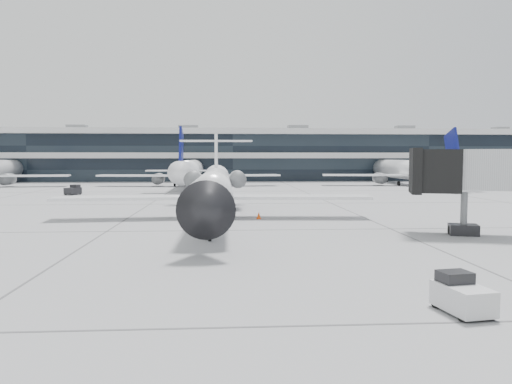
{
  "coord_description": "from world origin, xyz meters",
  "views": [
    {
      "loc": [
        -1.9,
        -34.69,
        5.12
      ],
      "look_at": [
        0.42,
        1.31,
        2.6
      ],
      "focal_mm": 35.0,
      "sensor_mm": 36.0,
      "label": 1
    }
  ],
  "objects": [
    {
      "name": "bg_jet_right",
      "position": [
        32.0,
        55.0,
        0.0
      ],
      "size": [
        32.0,
        40.0,
        9.6
      ],
      "primitive_type": null,
      "color": "white",
      "rests_on": "ground"
    },
    {
      "name": "regional_jet",
      "position": [
        -2.75,
        6.96,
        2.6
      ],
      "size": [
        26.48,
        32.9,
        7.62
      ],
      "rotation": [
        0.0,
        0.0,
        -0.0
      ],
      "color": "white",
      "rests_on": "ground"
    },
    {
      "name": "baggage_tug",
      "position": [
        5.9,
        -19.03,
        0.58
      ],
      "size": [
        1.51,
        2.19,
        1.29
      ],
      "rotation": [
        0.0,
        0.0,
        0.16
      ],
      "color": "silver",
      "rests_on": "ground"
    },
    {
      "name": "ground",
      "position": [
        0.0,
        0.0,
        0.0
      ],
      "size": [
        220.0,
        220.0,
        0.0
      ],
      "primitive_type": "plane",
      "color": "gray",
      "rests_on": "ground"
    },
    {
      "name": "far_tug",
      "position": [
        -22.41,
        34.5,
        0.62
      ],
      "size": [
        2.05,
        2.51,
        1.39
      ],
      "rotation": [
        0.0,
        0.0,
        -0.41
      ],
      "color": "black",
      "rests_on": "ground"
    },
    {
      "name": "traffic_cone",
      "position": [
        0.98,
        6.41,
        0.28
      ],
      "size": [
        0.45,
        0.45,
        0.58
      ],
      "rotation": [
        0.0,
        0.0,
        0.14
      ],
      "color": "#FB510D",
      "rests_on": "ground"
    },
    {
      "name": "terminal",
      "position": [
        0.0,
        82.0,
        5.0
      ],
      "size": [
        170.0,
        22.0,
        10.0
      ],
      "primitive_type": "cube",
      "color": "black",
      "rests_on": "ground"
    },
    {
      "name": "bg_jet_center",
      "position": [
        -8.0,
        55.0,
        0.0
      ],
      "size": [
        32.0,
        40.0,
        9.6
      ],
      "primitive_type": null,
      "color": "white",
      "rests_on": "ground"
    }
  ]
}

